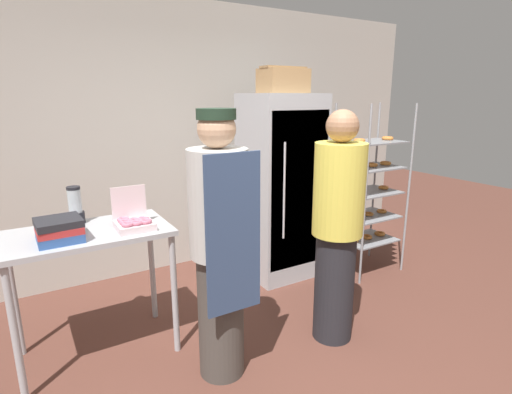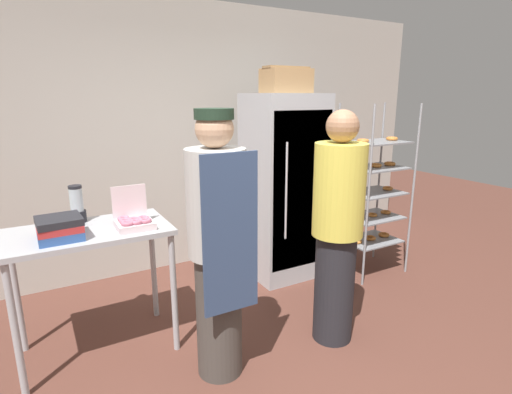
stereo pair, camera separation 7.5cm
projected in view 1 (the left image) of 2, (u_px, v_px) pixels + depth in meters
name	position (u px, v px, depth m)	size (l,w,h in m)	color
ground_plane	(315.00, 392.00, 2.53)	(14.00, 14.00, 0.00)	brown
back_wall	(174.00, 139.00, 4.19)	(6.40, 0.12, 2.76)	#B7B2A8
refrigerator	(281.00, 187.00, 4.04)	(0.70, 0.67, 1.84)	#ADAFB5
baking_rack	(370.00, 191.00, 4.12)	(0.64, 0.48, 1.75)	#93969B
prep_counter	(90.00, 248.00, 2.73)	(1.06, 0.62, 0.93)	#ADAFB5
donut_box	(134.00, 222.00, 2.72)	(0.24, 0.24, 0.28)	silver
blender_pitcher	(75.00, 207.00, 2.82)	(0.11, 0.11, 0.27)	black
binder_stack	(59.00, 230.00, 2.49)	(0.28, 0.27, 0.14)	#2D5193
cardboard_storage_box	(283.00, 80.00, 3.71)	(0.44, 0.29, 0.24)	#A87F51
person_baker	(220.00, 245.00, 2.50)	(0.37, 0.39, 1.75)	#47423D
person_customer	(337.00, 228.00, 2.91)	(0.37, 0.37, 1.73)	#232328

